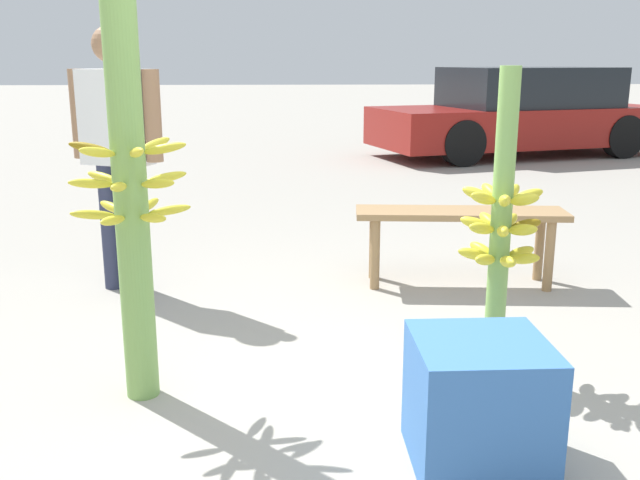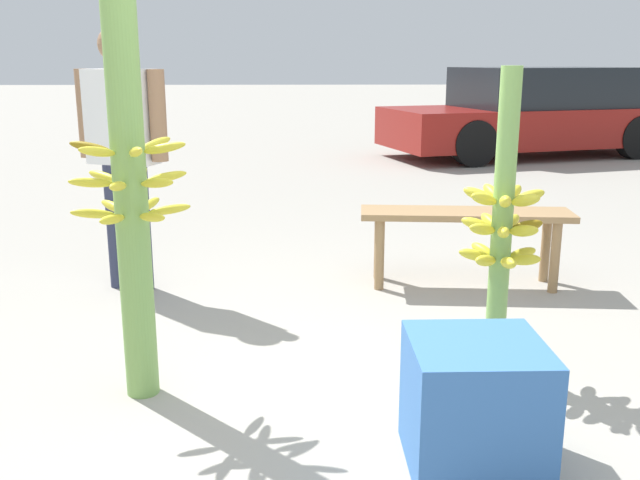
# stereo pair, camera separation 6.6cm
# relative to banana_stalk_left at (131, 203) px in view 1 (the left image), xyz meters

# --- Properties ---
(ground_plane) EXTENTS (80.00, 80.00, 0.00)m
(ground_plane) POSITION_rel_banana_stalk_left_xyz_m (0.80, -0.31, -0.85)
(ground_plane) COLOR #9E998E
(banana_stalk_left) EXTENTS (0.49, 0.49, 1.67)m
(banana_stalk_left) POSITION_rel_banana_stalk_left_xyz_m (0.00, 0.00, 0.00)
(banana_stalk_left) COLOR #7AA851
(banana_stalk_left) RESTS_ON ground_plane
(banana_stalk_center) EXTENTS (0.38, 0.38, 1.40)m
(banana_stalk_center) POSITION_rel_banana_stalk_left_xyz_m (1.59, 0.16, -0.15)
(banana_stalk_center) COLOR #7AA851
(banana_stalk_center) RESTS_ON ground_plane
(vendor_person) EXTENTS (0.61, 0.33, 1.62)m
(vendor_person) POSITION_rel_banana_stalk_left_xyz_m (-0.38, 1.50, 0.11)
(vendor_person) COLOR #2D334C
(vendor_person) RESTS_ON ground_plane
(market_bench) EXTENTS (1.35, 0.44, 0.49)m
(market_bench) POSITION_rel_banana_stalk_left_xyz_m (1.75, 1.49, -0.44)
(market_bench) COLOR #99754C
(market_bench) RESTS_ON ground_plane
(parked_car) EXTENTS (4.61, 2.76, 1.31)m
(parked_car) POSITION_rel_banana_stalk_left_xyz_m (4.21, 7.83, -0.22)
(parked_car) COLOR maroon
(parked_car) RESTS_ON ground_plane
(produce_crate) EXTENTS (0.47, 0.47, 0.47)m
(produce_crate) POSITION_rel_banana_stalk_left_xyz_m (1.31, -0.61, -0.62)
(produce_crate) COLOR #386BB2
(produce_crate) RESTS_ON ground_plane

